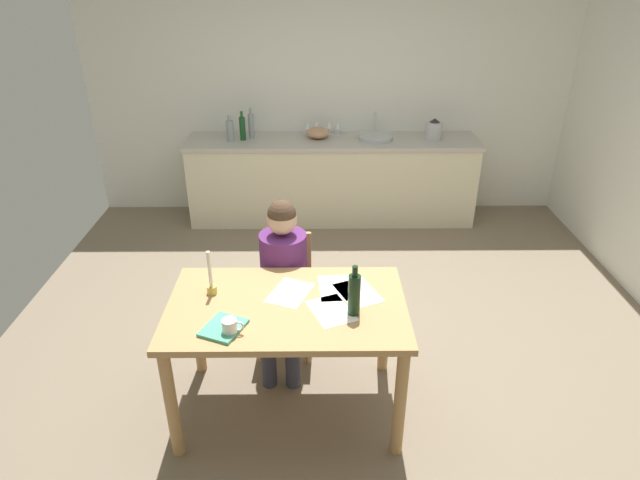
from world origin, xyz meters
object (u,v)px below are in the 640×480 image
(dining_table, at_px, (287,320))
(bottle_wine_red, at_px, (251,126))
(person_seated, at_px, (283,275))
(mixing_bowl, at_px, (318,133))
(coffee_mug, at_px, (230,327))
(candlestick, at_px, (211,282))
(wine_bottle_on_table, at_px, (354,294))
(bottle_vinegar, at_px, (242,128))
(chair_at_table, at_px, (286,288))
(wine_glass_back_left, at_px, (316,125))
(stovetop_kettle, at_px, (434,130))
(wine_glass_by_kettle, at_px, (329,125))
(book_magazine, at_px, (223,328))
(wine_glass_near_sink, at_px, (338,125))
(sink_unit, at_px, (376,137))
(bottle_oil, at_px, (230,130))
(wine_glass_back_right, at_px, (307,125))

(dining_table, height_order, bottle_wine_red, bottle_wine_red)
(person_seated, relative_size, mixing_bowl, 4.85)
(coffee_mug, bearing_deg, candlestick, 112.52)
(wine_bottle_on_table, relative_size, bottle_vinegar, 1.03)
(dining_table, height_order, wine_bottle_on_table, wine_bottle_on_table)
(chair_at_table, bearing_deg, wine_glass_back_left, 84.49)
(person_seated, xyz_separation_m, coffee_mug, (-0.23, -0.80, 0.16))
(dining_table, xyz_separation_m, stovetop_kettle, (1.41, 2.90, 0.32))
(wine_glass_by_kettle, bearing_deg, dining_table, -95.91)
(dining_table, distance_m, stovetop_kettle, 3.24)
(wine_glass_by_kettle, bearing_deg, coffee_mug, -100.27)
(person_seated, height_order, bottle_vinegar, bottle_vinegar)
(wine_glass_back_left, bearing_deg, book_magazine, -98.89)
(bottle_wine_red, height_order, wine_glass_by_kettle, bottle_wine_red)
(dining_table, relative_size, wine_glass_near_sink, 9.06)
(candlestick, distance_m, mixing_bowl, 2.91)
(sink_unit, distance_m, bottle_oil, 1.52)
(coffee_mug, xyz_separation_m, wine_glass_back_right, (0.37, 3.33, 0.17))
(sink_unit, relative_size, wine_glass_near_sink, 2.34)
(chair_at_table, bearing_deg, wine_bottle_on_table, -60.43)
(wine_bottle_on_table, bearing_deg, dining_table, 166.40)
(coffee_mug, xyz_separation_m, book_magazine, (-0.04, 0.04, -0.04))
(coffee_mug, bearing_deg, mixing_bowl, 81.48)
(dining_table, distance_m, wine_glass_back_right, 3.07)
(bottle_wine_red, xyz_separation_m, wine_glass_near_sink, (0.91, 0.10, -0.03))
(coffee_mug, relative_size, sink_unit, 0.33)
(chair_at_table, xyz_separation_m, wine_bottle_on_table, (0.43, -0.76, 0.44))
(dining_table, height_order, mixing_bowl, mixing_bowl)
(wine_glass_back_right, bearing_deg, wine_glass_near_sink, 0.00)
(person_seated, height_order, wine_glass_by_kettle, person_seated)
(bottle_oil, height_order, bottle_wine_red, bottle_wine_red)
(bottle_vinegar, bearing_deg, candlestick, -87.28)
(wine_bottle_on_table, bearing_deg, book_magazine, -168.75)
(bottle_oil, xyz_separation_m, wine_glass_back_right, (0.79, 0.19, -0.00))
(sink_unit, height_order, mixing_bowl, sink_unit)
(mixing_bowl, distance_m, wine_glass_back_right, 0.16)
(candlestick, distance_m, bottle_wine_red, 2.84)
(bottle_vinegar, bearing_deg, person_seated, -77.37)
(bottle_oil, bearing_deg, bottle_wine_red, 24.76)
(candlestick, bearing_deg, dining_table, -15.32)
(chair_at_table, relative_size, mixing_bowl, 3.51)
(bottle_wine_red, relative_size, wine_glass_back_left, 2.05)
(bottle_oil, bearing_deg, sink_unit, 1.80)
(book_magazine, distance_m, bottle_oil, 3.13)
(bottle_oil, relative_size, wine_glass_near_sink, 1.72)
(bottle_vinegar, relative_size, mixing_bowl, 1.21)
(person_seated, xyz_separation_m, wine_glass_near_sink, (0.46, 2.53, 0.33))
(bottle_vinegar, relative_size, wine_glass_back_left, 1.93)
(wine_glass_back_right, bearing_deg, candlestick, -100.42)
(dining_table, bearing_deg, chair_at_table, 94.08)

